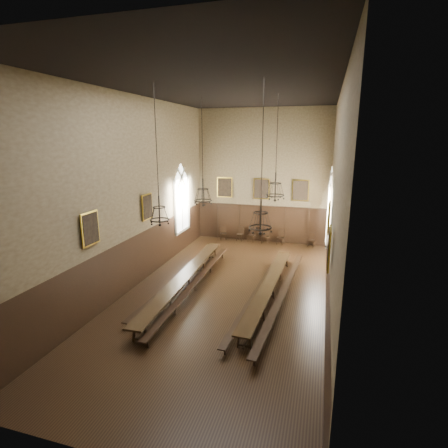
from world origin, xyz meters
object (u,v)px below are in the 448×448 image
at_px(chair_1, 223,236).
at_px(chair_3, 251,237).
at_px(chair_7, 311,243).
at_px(chandelier_back_left, 203,194).
at_px(table_right, 268,290).
at_px(chair_4, 265,239).
at_px(chandelier_front_left, 159,210).
at_px(table_left, 185,282).
at_px(bench_right_inner, 257,294).
at_px(bench_left_outer, 179,281).
at_px(chair_2, 240,237).
at_px(chandelier_front_right, 261,218).
at_px(chair_5, 280,240).
at_px(bench_right_outer, 283,295).
at_px(bench_left_inner, 195,285).
at_px(chandelier_back_right, 275,189).

distance_m(chair_1, chair_3, 2.02).
relative_size(chair_7, chandelier_back_left, 0.18).
distance_m(table_right, chair_3, 8.84).
relative_size(chair_4, chair_7, 1.06).
relative_size(chair_3, chandelier_front_left, 0.19).
height_order(table_left, bench_right_inner, table_left).
xyz_separation_m(table_left, bench_left_outer, (-0.50, 0.41, -0.13)).
distance_m(bench_left_outer, chair_7, 10.20).
distance_m(table_right, chair_7, 8.54).
bearing_deg(chandelier_back_left, chair_2, 85.12).
bearing_deg(chandelier_front_right, chandelier_back_left, 129.39).
bearing_deg(table_right, chair_5, 93.62).
relative_size(bench_right_inner, chair_2, 9.46).
bearing_deg(chair_1, chandelier_front_left, -106.78).
height_order(chair_2, chair_5, chair_2).
bearing_deg(chair_7, chair_2, -171.93).
bearing_deg(chair_1, bench_right_outer, -78.41).
relative_size(bench_right_outer, chair_7, 10.98).
xyz_separation_m(bench_left_inner, chair_7, (4.95, 8.64, -0.01)).
height_order(chair_1, chair_3, chair_3).
bearing_deg(chandelier_back_right, chandelier_back_left, 175.70).
bearing_deg(chair_2, table_right, -59.69).
xyz_separation_m(chandelier_front_left, chandelier_front_right, (3.95, 0.13, -0.10)).
height_order(chair_2, chair_7, chair_2).
distance_m(table_right, chandelier_front_left, 6.18).
distance_m(bench_left_inner, chair_7, 9.96).
xyz_separation_m(bench_right_inner, chair_1, (-4.10, 8.75, 0.02)).
bearing_deg(table_left, bench_left_inner, 6.40).
xyz_separation_m(chair_1, chair_3, (2.02, 0.08, 0.01)).
bearing_deg(table_right, chandelier_front_right, -90.49).
bearing_deg(bench_left_outer, bench_left_inner, -19.43).
bearing_deg(chandelier_back_left, chair_7, 48.46).
distance_m(bench_right_outer, chair_4, 8.80).
bearing_deg(chandelier_back_left, chair_5, 61.04).
xyz_separation_m(bench_left_inner, chair_4, (1.91, 8.60, 0.01)).
bearing_deg(bench_right_inner, chandelier_front_right, -77.83).
bearing_deg(chandelier_front_left, bench_right_inner, 31.86).
distance_m(table_left, chair_3, 8.87).
xyz_separation_m(chair_4, chandelier_back_left, (-2.36, -6.05, 3.91)).
xyz_separation_m(table_left, chandelier_front_right, (3.93, -2.12, 3.86)).
bearing_deg(bench_left_inner, chair_2, 89.49).
bearing_deg(bench_left_inner, chair_5, 71.31).
height_order(chair_5, chandelier_front_left, chandelier_front_left).
bearing_deg(chandelier_front_left, chair_4, 77.44).
xyz_separation_m(table_left, chair_3, (1.40, 8.76, -0.09)).
xyz_separation_m(bench_left_outer, chair_5, (3.91, 8.28, 0.04)).
height_order(chair_4, chandelier_back_left, chandelier_back_left).
relative_size(bench_right_outer, chandelier_back_left, 1.99).
distance_m(table_right, bench_left_inner, 3.46).
xyz_separation_m(chair_3, chair_7, (4.05, -0.06, -0.01)).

